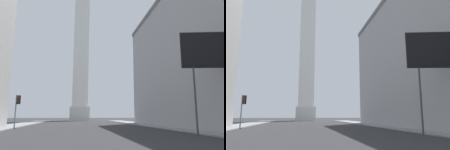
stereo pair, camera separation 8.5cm
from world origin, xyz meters
TOP-DOWN VIEW (x-y plane):
  - sidewalk_right at (13.16, 30.50)m, footprint 5.00×101.65m
  - obelisk at (0.00, 84.71)m, footprint 7.40×7.40m
  - traffic_light_mid_left at (-10.52, 32.90)m, footprint 0.78×0.50m
  - billboard_sign at (11.66, 16.72)m, footprint 6.86×1.70m

SIDE VIEW (x-z plane):
  - sidewalk_right at x=13.16m, z-range 0.00..0.15m
  - traffic_light_mid_left at x=-10.52m, z-range 0.80..5.78m
  - billboard_sign at x=11.66m, z-range 3.01..13.17m
  - obelisk at x=0.00m, z-range -1.32..69.20m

